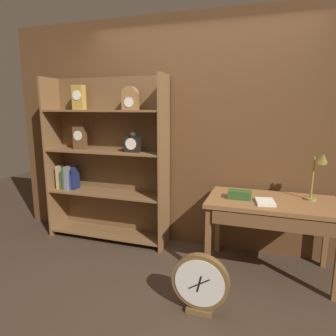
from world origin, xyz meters
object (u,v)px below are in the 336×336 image
Objects in this scene: bookshelf at (106,161)px; desk_lamp at (319,168)px; round_clock_large at (200,283)px; workbench at (271,210)px; open_repair_manual at (265,202)px; toolbox_small at (240,195)px.

desk_lamp is (2.29, -0.15, 0.08)m from bookshelf.
workbench is at bearing 57.15° from round_clock_large.
bookshelf is 1.89m from round_clock_large.
open_repair_manual reaches higher than workbench.
bookshelf is 3.94× the size of round_clock_large.
desk_lamp is 0.58m from open_repair_manual.
round_clock_large is (-0.89, -0.90, -0.81)m from desk_lamp.
round_clock_large is at bearing -105.28° from toolbox_small.
workbench is (1.90, -0.27, -0.32)m from bookshelf.
round_clock_large is at bearing -122.85° from workbench.
round_clock_large is at bearing -134.82° from desk_lamp.
bookshelf reaches higher than toolbox_small.
workbench is at bearing -162.93° from desk_lamp.
workbench is 5.40× the size of open_repair_manual.
bookshelf reaches higher than round_clock_large.
bookshelf is 1.95m from workbench.
workbench is 0.32m from toolbox_small.
round_clock_large is (-0.44, -0.68, -0.50)m from open_repair_manual.
desk_lamp is 0.96× the size of round_clock_large.
open_repair_manual is at bearing -121.76° from workbench.
desk_lamp is at bearing 17.07° from workbench.
bookshelf is at bearing 143.24° from round_clock_large.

